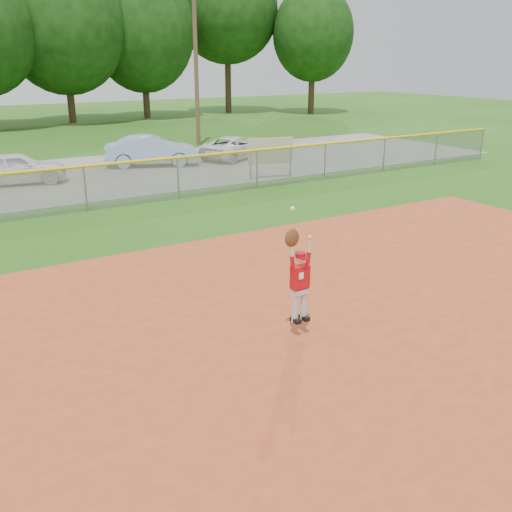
{
  "coord_description": "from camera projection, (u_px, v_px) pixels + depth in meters",
  "views": [
    {
      "loc": [
        -4.86,
        -8.74,
        4.83
      ],
      "look_at": [
        0.75,
        0.42,
        1.1
      ],
      "focal_mm": 40.0,
      "sensor_mm": 36.0,
      "label": 1
    }
  ],
  "objects": [
    {
      "name": "sponsor_sign",
      "position": [
        271.0,
        152.0,
        23.73
      ],
      "size": [
        1.9,
        0.58,
        1.74
      ],
      "color": "gray",
      "rests_on": "ground"
    },
    {
      "name": "car_blue",
      "position": [
        152.0,
        151.0,
        26.74
      ],
      "size": [
        4.56,
        2.93,
        1.42
      ],
      "primitive_type": "imported",
      "rotation": [
        0.0,
        0.0,
        1.21
      ],
      "color": "#83A3C4",
      "rests_on": "parking_strip"
    },
    {
      "name": "outfield_fence",
      "position": [
        85.0,
        185.0,
        18.79
      ],
      "size": [
        40.06,
        0.1,
        1.55
      ],
      "color": "gray",
      "rests_on": "ground"
    },
    {
      "name": "ballplayer",
      "position": [
        299.0,
        276.0,
        10.12
      ],
      "size": [
        0.58,
        0.25,
        2.17
      ],
      "color": "silver",
      "rests_on": "ground"
    },
    {
      "name": "ground",
      "position": [
        234.0,
        322.0,
        11.02
      ],
      "size": [
        120.0,
        120.0,
        0.0
      ],
      "primitive_type": "plane",
      "color": "#255513",
      "rests_on": "ground"
    },
    {
      "name": "car_white_a",
      "position": [
        16.0,
        168.0,
        22.82
      ],
      "size": [
        4.03,
        2.19,
        1.3
      ],
      "primitive_type": "imported",
      "rotation": [
        0.0,
        0.0,
        1.39
      ],
      "color": "silver",
      "rests_on": "parking_strip"
    },
    {
      "name": "parking_strip",
      "position": [
        47.0,
        180.0,
        23.9
      ],
      "size": [
        44.0,
        10.0,
        0.03
      ],
      "primitive_type": "cube",
      "color": "slate",
      "rests_on": "ground"
    },
    {
      "name": "car_white_b",
      "position": [
        235.0,
        147.0,
        28.76
      ],
      "size": [
        4.45,
        3.43,
        1.12
      ],
      "primitive_type": "imported",
      "rotation": [
        0.0,
        0.0,
        2.02
      ],
      "color": "silver",
      "rests_on": "parking_strip"
    },
    {
      "name": "clay_infield",
      "position": [
        332.0,
        395.0,
        8.6
      ],
      "size": [
        24.0,
        16.0,
        0.04
      ],
      "primitive_type": "cube",
      "color": "#A53F1D",
      "rests_on": "ground"
    },
    {
      "name": "power_lines",
      "position": [
        29.0,
        62.0,
        27.7
      ],
      "size": [
        19.4,
        0.24,
        9.0
      ],
      "color": "#4C3823",
      "rests_on": "ground"
    }
  ]
}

